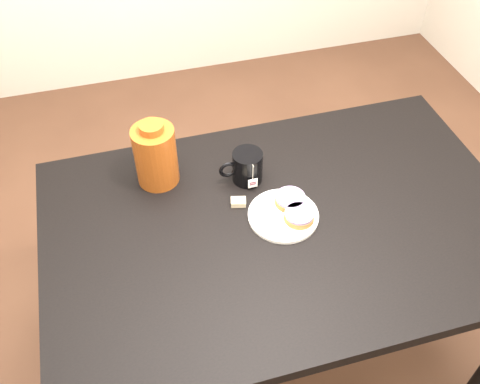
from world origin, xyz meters
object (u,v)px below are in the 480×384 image
at_px(bagel_front, 299,216).
at_px(mug, 247,167).
at_px(bagel_package, 156,155).
at_px(teabag_pouch, 238,202).
at_px(plate, 283,215).
at_px(table, 282,239).
at_px(bagel_back, 290,200).

relative_size(bagel_front, mug, 0.79).
bearing_deg(mug, bagel_package, 162.17).
height_order(bagel_front, teabag_pouch, bagel_front).
xyz_separation_m(bagel_front, mug, (-0.10, 0.21, 0.03)).
relative_size(plate, bagel_package, 0.95).
bearing_deg(bagel_package, table, -40.29).
distance_m(table, plate, 0.09).
bearing_deg(table, plate, 76.44).
relative_size(plate, teabag_pouch, 4.65).
bearing_deg(teabag_pouch, bagel_back, -17.23).
bearing_deg(mug, bagel_front, -67.19).
bearing_deg(table, bagel_package, 139.71).
bearing_deg(bagel_package, teabag_pouch, -39.19).
distance_m(plate, teabag_pouch, 0.14).
height_order(teabag_pouch, bagel_package, bagel_package).
xyz_separation_m(plate, bagel_front, (0.04, -0.03, 0.02)).
height_order(table, mug, mug).
distance_m(bagel_back, teabag_pouch, 0.16).
xyz_separation_m(bagel_back, mug, (-0.09, 0.14, 0.03)).
height_order(bagel_back, bagel_front, same).
relative_size(table, plate, 6.70).
xyz_separation_m(bagel_front, bagel_package, (-0.36, 0.29, 0.08)).
height_order(bagel_front, mug, mug).
height_order(bagel_front, bagel_package, bagel_package).
xyz_separation_m(teabag_pouch, bagel_package, (-0.21, 0.17, 0.09)).
distance_m(plate, bagel_back, 0.05).
distance_m(table, bagel_back, 0.13).
distance_m(bagel_front, bagel_package, 0.47).
relative_size(mug, teabag_pouch, 3.14).
relative_size(bagel_back, teabag_pouch, 2.54).
bearing_deg(bagel_front, bagel_package, 141.74).
height_order(mug, teabag_pouch, mug).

